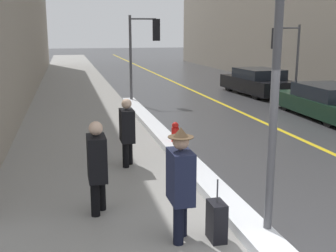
% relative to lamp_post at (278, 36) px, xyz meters
% --- Properties ---
extents(sidewalk_slab, '(4.00, 80.00, 0.01)m').
position_rel_lamp_post_xyz_m(sidewalk_slab, '(-2.33, 14.25, -2.94)').
color(sidewalk_slab, gray).
rests_on(sidewalk_slab, ground).
extents(road_centre_stripe, '(0.16, 80.00, 0.00)m').
position_rel_lamp_post_xyz_m(road_centre_stripe, '(3.67, 14.25, -2.95)').
color(road_centre_stripe, gold).
rests_on(road_centre_stripe, ground).
extents(snow_bank_curb, '(0.51, 15.07, 0.18)m').
position_rel_lamp_post_xyz_m(snow_bank_curb, '(-0.17, 5.53, -2.86)').
color(snow_bank_curb, white).
rests_on(snow_bank_curb, ground).
extents(lamp_post, '(0.28, 0.28, 4.93)m').
position_rel_lamp_post_xyz_m(lamp_post, '(0.00, 0.00, 0.00)').
color(lamp_post, '#515156').
rests_on(lamp_post, ground).
extents(traffic_light_near, '(1.31, 0.33, 3.70)m').
position_rel_lamp_post_xyz_m(traffic_light_near, '(0.58, 12.57, -0.27)').
color(traffic_light_near, '#515156').
rests_on(traffic_light_near, ground).
extents(traffic_light_far, '(1.31, 0.33, 3.34)m').
position_rel_lamp_post_xyz_m(traffic_light_far, '(6.65, 12.00, -0.55)').
color(traffic_light_far, '#515156').
rests_on(traffic_light_far, ground).
extents(pedestrian_trailing, '(0.37, 0.53, 1.71)m').
position_rel_lamp_post_xyz_m(pedestrian_trailing, '(-1.27, 0.25, -2.01)').
color(pedestrian_trailing, black).
rests_on(pedestrian_trailing, ground).
extents(pedestrian_nearside, '(0.30, 0.52, 1.59)m').
position_rel_lamp_post_xyz_m(pedestrian_nearside, '(-2.36, 1.50, -2.06)').
color(pedestrian_nearside, black).
rests_on(pedestrian_nearside, ground).
extents(pedestrian_with_shoulder_bag, '(0.30, 0.72, 1.56)m').
position_rel_lamp_post_xyz_m(pedestrian_with_shoulder_bag, '(-1.51, 3.95, -2.08)').
color(pedestrian_with_shoulder_bag, black).
rests_on(pedestrian_with_shoulder_bag, ground).
extents(parked_car_dark_green, '(2.03, 4.90, 1.18)m').
position_rel_lamp_post_xyz_m(parked_car_dark_green, '(6.29, 7.91, -2.39)').
color(parked_car_dark_green, black).
rests_on(parked_car_dark_green, ground).
extents(parked_car_black, '(2.21, 4.73, 1.27)m').
position_rel_lamp_post_xyz_m(parked_car_black, '(6.37, 13.85, -2.34)').
color(parked_car_black, black).
rests_on(parked_car_black, ground).
extents(rolling_suitcase, '(0.22, 0.36, 0.95)m').
position_rel_lamp_post_xyz_m(rolling_suitcase, '(-0.75, 0.12, -2.65)').
color(rolling_suitcase, black).
rests_on(rolling_suitcase, ground).
extents(fire_hydrant, '(0.20, 0.20, 0.70)m').
position_rel_lamp_post_xyz_m(fire_hydrant, '(-0.06, 5.20, -2.60)').
color(fire_hydrant, red).
rests_on(fire_hydrant, ground).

